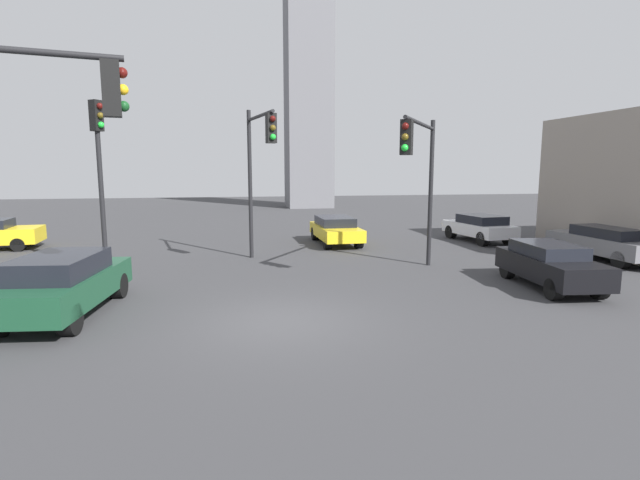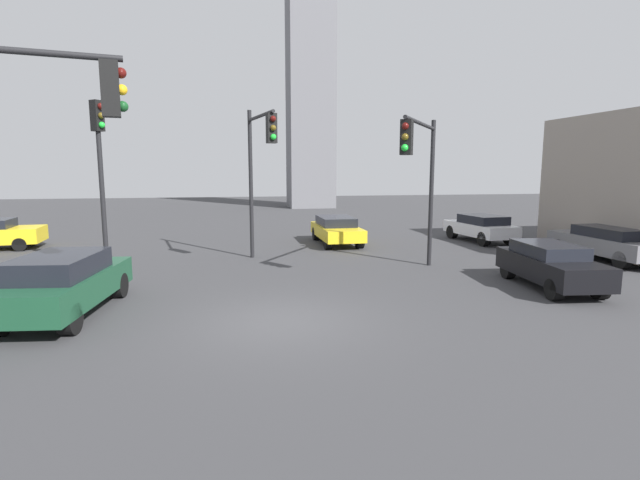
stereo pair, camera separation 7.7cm
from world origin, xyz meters
The scene contains 10 objects.
ground_plane centered at (0.00, 0.00, 0.00)m, with size 106.13×106.13×0.00m, color #38383A.
traffic_light_0 centered at (0.01, 7.18, 4.13)m, with size 0.89×3.32×5.93m.
traffic_light_1 centered at (-4.72, -1.66, 4.17)m, with size 3.22×0.81×5.98m.
traffic_light_2 centered at (5.10, 4.01, 3.86)m, with size 2.63×3.81×5.39m.
traffic_light_3 centered at (-5.34, 6.16, 4.04)m, with size 0.48×0.45×5.85m.
car_0 centered at (13.64, 5.31, 0.74)m, with size 2.10×4.71×1.36m.
car_1 centered at (8.48, 1.79, 0.73)m, with size 2.01×4.13×1.35m.
car_2 centered at (-5.23, 1.49, 0.82)m, with size 2.36×4.73×1.55m.
car_4 centered at (3.93, 11.52, 0.71)m, with size 1.84×4.39×1.31m.
car_5 centered at (11.21, 10.88, 0.73)m, with size 2.19×4.18×1.35m.
Camera 1 is at (-1.14, -10.97, 3.61)m, focal length 26.72 mm.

